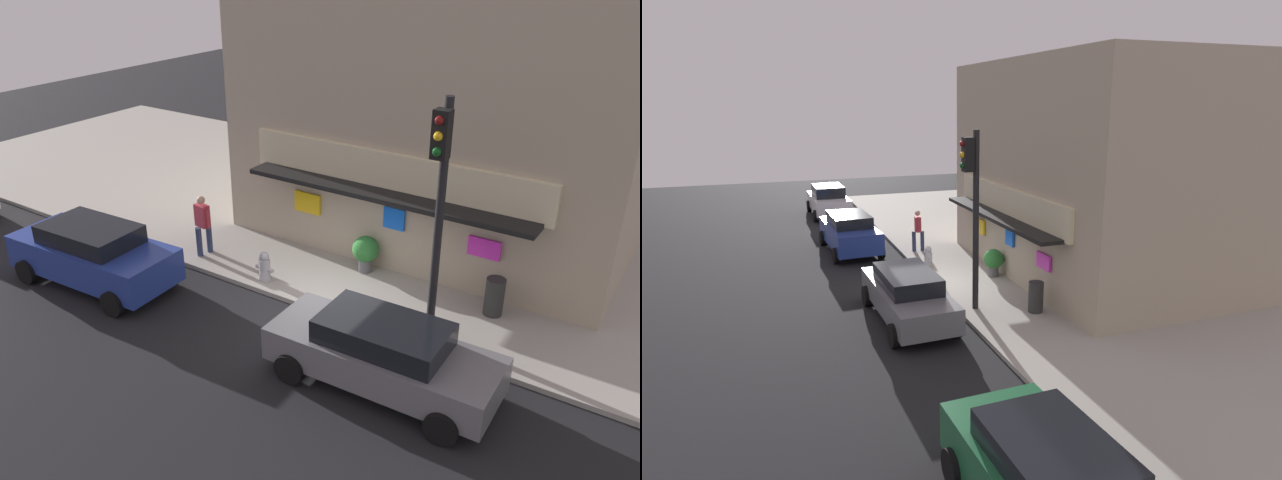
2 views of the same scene
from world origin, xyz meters
The scene contains 10 objects.
ground_plane centered at (0.00, 0.00, 0.00)m, with size 56.87×56.87×0.00m, color black.
sidewalk centered at (0.00, 5.80, 0.06)m, with size 37.91×11.59×0.12m, color #A39E93.
corner_building centered at (0.29, 6.41, 3.81)m, with size 10.56×8.42×7.39m.
traffic_light centered at (2.47, 0.43, 3.48)m, with size 0.32×0.58×5.25m.
fire_hydrant centered at (-2.05, 0.44, 0.50)m, with size 0.53×0.29×0.79m.
trash_can centered at (3.35, 2.08, 0.58)m, with size 0.44×0.44×0.91m, color #2D2D2D.
pedestrian centered at (-4.35, 0.71, 1.05)m, with size 0.55×0.52×1.70m.
potted_plant_by_doorway centered at (-0.16, 2.27, 0.71)m, with size 0.70×0.70×0.99m.
parked_car_blue centered at (-5.67, -1.88, 0.85)m, with size 4.50×2.20×1.62m.
parked_car_grey centered at (2.37, -1.52, 0.78)m, with size 4.59×2.02×1.49m.
Camera 1 is at (6.90, -10.55, 8.02)m, focal length 35.46 mm.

